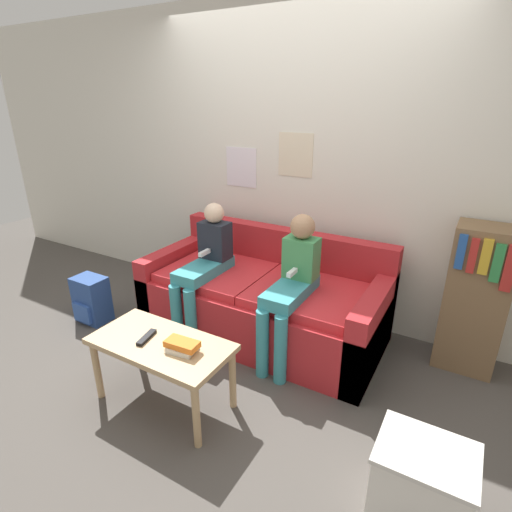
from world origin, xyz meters
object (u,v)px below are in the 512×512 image
(couch, at_px, (264,300))
(storage_box, at_px, (421,482))
(person_left, at_px, (204,264))
(tv_remote, at_px, (147,337))
(backpack, at_px, (91,300))
(coffee_table, at_px, (161,350))
(bookshelf, at_px, (475,299))
(person_right, at_px, (292,283))

(couch, relative_size, storage_box, 4.45)
(person_left, height_order, tv_remote, person_left)
(backpack, bearing_deg, person_left, 21.46)
(coffee_table, bearing_deg, couch, 82.35)
(bookshelf, bearing_deg, person_right, -153.95)
(person_left, height_order, bookshelf, person_left)
(couch, xyz_separation_m, coffee_table, (-0.14, -1.05, 0.10))
(tv_remote, relative_size, backpack, 0.43)
(couch, height_order, bookshelf, bookshelf)
(tv_remote, distance_m, backpack, 1.28)
(person_left, relative_size, person_right, 0.98)
(coffee_table, height_order, person_left, person_left)
(coffee_table, height_order, person_right, person_right)
(couch, bearing_deg, coffee_table, -97.65)
(person_left, bearing_deg, couch, 27.22)
(coffee_table, distance_m, backpack, 1.34)
(person_right, height_order, backpack, person_right)
(person_left, height_order, backpack, person_left)
(person_right, relative_size, storage_box, 2.51)
(bookshelf, relative_size, backpack, 2.61)
(couch, distance_m, backpack, 1.51)
(bookshelf, bearing_deg, coffee_table, -139.27)
(coffee_table, bearing_deg, bookshelf, 40.73)
(person_right, xyz_separation_m, storage_box, (1.06, -0.81, -0.43))
(bookshelf, bearing_deg, storage_box, -93.59)
(person_left, relative_size, tv_remote, 6.11)
(couch, bearing_deg, bookshelf, 13.16)
(storage_box, bearing_deg, bookshelf, 86.41)
(backpack, bearing_deg, coffee_table, -20.04)
(storage_box, bearing_deg, couch, 143.89)
(person_right, distance_m, bookshelf, 1.28)
(coffee_table, xyz_separation_m, tv_remote, (-0.09, -0.02, 0.07))
(coffee_table, height_order, storage_box, coffee_table)
(person_right, height_order, tv_remote, person_right)
(person_left, xyz_separation_m, storage_box, (1.82, -0.80, -0.41))
(bookshelf, distance_m, storage_box, 1.41)
(person_left, distance_m, person_right, 0.76)
(couch, height_order, person_left, person_left)
(couch, xyz_separation_m, person_right, (0.34, -0.21, 0.33))
(couch, relative_size, person_left, 1.80)
(person_left, distance_m, storage_box, 2.03)
(tv_remote, relative_size, bookshelf, 0.16)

